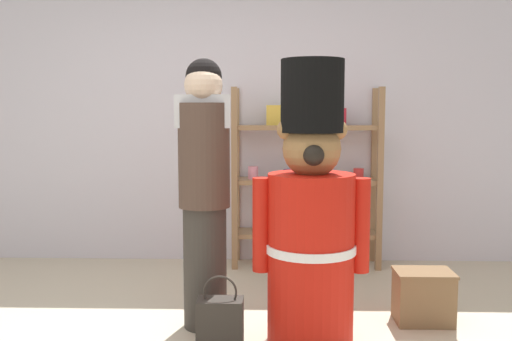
{
  "coord_description": "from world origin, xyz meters",
  "views": [
    {
      "loc": [
        0.47,
        -2.9,
        1.35
      ],
      "look_at": [
        0.37,
        0.42,
        1.0
      ],
      "focal_mm": 39.58,
      "sensor_mm": 36.0,
      "label": 1
    }
  ],
  "objects_px": {
    "teddy_bear_guard": "(311,222)",
    "display_crate": "(423,297)",
    "merchandise_shelf": "(305,177)",
    "shopping_bag": "(220,322)",
    "person_shopper": "(204,186)"
  },
  "relations": [
    {
      "from": "merchandise_shelf",
      "to": "shopping_bag",
      "type": "distance_m",
      "value": 1.96
    },
    {
      "from": "merchandise_shelf",
      "to": "teddy_bear_guard",
      "type": "bearing_deg",
      "value": -92.2
    },
    {
      "from": "teddy_bear_guard",
      "to": "person_shopper",
      "type": "xyz_separation_m",
      "value": [
        -0.64,
        0.22,
        0.18
      ]
    },
    {
      "from": "teddy_bear_guard",
      "to": "display_crate",
      "type": "relative_size",
      "value": 4.48
    },
    {
      "from": "shopping_bag",
      "to": "merchandise_shelf",
      "type": "bearing_deg",
      "value": 71.63
    },
    {
      "from": "merchandise_shelf",
      "to": "teddy_bear_guard",
      "type": "distance_m",
      "value": 1.67
    },
    {
      "from": "shopping_bag",
      "to": "person_shopper",
      "type": "bearing_deg",
      "value": 111.25
    },
    {
      "from": "person_shopper",
      "to": "display_crate",
      "type": "xyz_separation_m",
      "value": [
        1.39,
        0.1,
        -0.72
      ]
    },
    {
      "from": "merchandise_shelf",
      "to": "shopping_bag",
      "type": "relative_size",
      "value": 3.7
    },
    {
      "from": "merchandise_shelf",
      "to": "shopping_bag",
      "type": "bearing_deg",
      "value": -108.37
    },
    {
      "from": "teddy_bear_guard",
      "to": "display_crate",
      "type": "distance_m",
      "value": 0.98
    },
    {
      "from": "teddy_bear_guard",
      "to": "display_crate",
      "type": "height_order",
      "value": "teddy_bear_guard"
    },
    {
      "from": "person_shopper",
      "to": "shopping_bag",
      "type": "height_order",
      "value": "person_shopper"
    },
    {
      "from": "merchandise_shelf",
      "to": "shopping_bag",
      "type": "height_order",
      "value": "merchandise_shelf"
    },
    {
      "from": "merchandise_shelf",
      "to": "teddy_bear_guard",
      "type": "relative_size",
      "value": 0.95
    }
  ]
}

